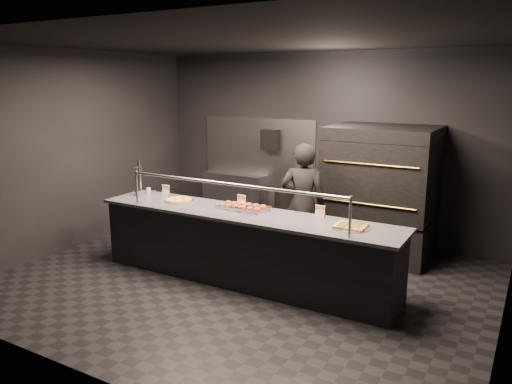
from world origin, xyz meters
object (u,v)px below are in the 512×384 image
service_counter (244,247)px  square_pizza (351,226)px  prep_shelf (235,197)px  beer_tap (140,184)px  fire_extinguisher (299,170)px  slider_tray_b (250,208)px  pizza_oven (381,191)px  trash_bin (287,211)px  slider_tray_a (234,206)px  round_pizza (179,200)px  towel_dispenser (271,139)px  worker (302,204)px

service_counter → square_pizza: (1.40, 0.03, 0.47)m
prep_shelf → beer_tap: beer_tap is taller
fire_extinguisher → slider_tray_b: 2.28m
pizza_oven → trash_bin: bearing=169.2°
beer_tap → trash_bin: beer_tap is taller
square_pizza → pizza_oven: bearing=96.1°
service_counter → slider_tray_a: bearing=147.2°
service_counter → fire_extinguisher: service_counter is taller
pizza_oven → round_pizza: (-2.29, -1.83, -0.03)m
prep_shelf → towel_dispenser: towel_dispenser is taller
fire_extinguisher → trash_bin: bearing=-125.0°
beer_tap → trash_bin: bearing=58.4°
fire_extinguisher → trash_bin: size_ratio=0.69×
square_pizza → prep_shelf: bearing=142.7°
towel_dispenser → worker: bearing=-47.6°
prep_shelf → square_pizza: bearing=-37.3°
prep_shelf → slider_tray_a: size_ratio=2.48×
prep_shelf → service_counter: bearing=-55.4°
slider_tray_b → square_pizza: slider_tray_b is taller
towel_dispenser → beer_tap: bearing=-111.1°
towel_dispenser → slider_tray_b: (0.90, -2.24, -0.60)m
towel_dispenser → trash_bin: towel_dispenser is taller
prep_shelf → trash_bin: prep_shelf is taller
slider_tray_a → slider_tray_b: size_ratio=0.89×
fire_extinguisher → square_pizza: (1.75, -2.37, -0.12)m
pizza_oven → square_pizza: bearing=-83.9°
slider_tray_a → trash_bin: size_ratio=0.66×
service_counter → towel_dispenser: (-0.90, 2.39, 1.09)m
pizza_oven → slider_tray_a: (-1.43, -1.75, -0.02)m
worker → slider_tray_b: bearing=45.9°
slider_tray_a → slider_tray_b: 0.23m
pizza_oven → worker: 1.23m
slider_tray_b → square_pizza: 1.41m
towel_dispenser → worker: (1.25, -1.36, -0.69)m
fire_extinguisher → slider_tray_b: (0.35, -2.25, -0.11)m
pizza_oven → fire_extinguisher: size_ratio=3.78×
prep_shelf → fire_extinguisher: (1.25, 0.08, 0.61)m
towel_dispenser → slider_tray_b: towel_dispenser is taller
square_pizza → slider_tray_a: bearing=176.0°
service_counter → square_pizza: bearing=1.3°
towel_dispenser → slider_tray_b: 2.49m
pizza_oven → beer_tap: pizza_oven is taller
pizza_oven → beer_tap: (-2.99, -1.82, 0.12)m
service_counter → trash_bin: 2.27m
fire_extinguisher → beer_tap: size_ratio=0.85×
beer_tap → square_pizza: 3.20m
beer_tap → round_pizza: 0.72m
slider_tray_a → trash_bin: slider_tray_a is taller
round_pizza → fire_extinguisher: bearing=72.4°
round_pizza → slider_tray_a: slider_tray_a is taller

